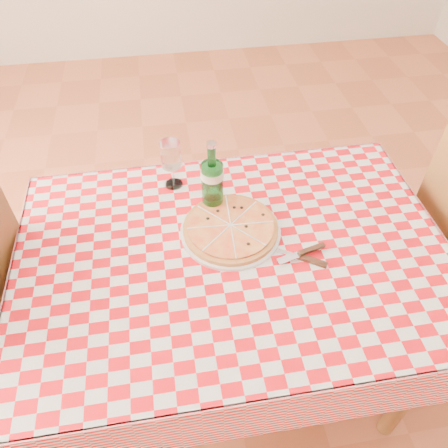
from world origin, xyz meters
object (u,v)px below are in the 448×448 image
object	(u,v)px
pizza_plate	(231,228)
water_bottle	(212,177)
dining_table	(233,272)
wine_glass	(172,165)

from	to	relation	value
pizza_plate	water_bottle	bearing A→B (deg)	107.50
pizza_plate	water_bottle	size ratio (longest dim) A/B	1.22
pizza_plate	dining_table	bearing A→B (deg)	-92.54
water_bottle	wine_glass	xyz separation A→B (m)	(-0.12, 0.13, -0.04)
dining_table	wine_glass	world-z (taller)	wine_glass
dining_table	water_bottle	distance (m)	0.30
water_bottle	pizza_plate	bearing A→B (deg)	-72.50
pizza_plate	wine_glass	size ratio (longest dim) A/B	1.78
dining_table	water_bottle	bearing A→B (deg)	99.79
water_bottle	dining_table	bearing A→B (deg)	-80.21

